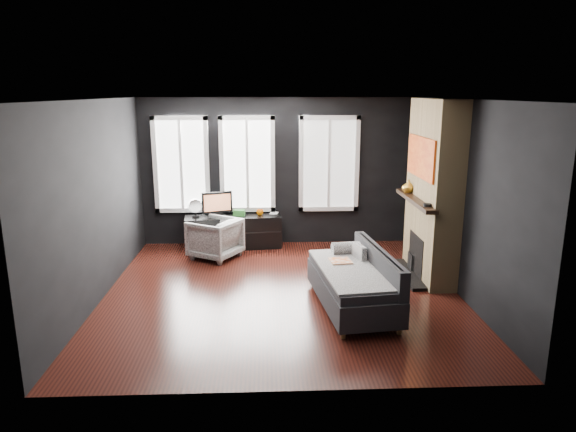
{
  "coord_description": "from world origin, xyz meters",
  "views": [
    {
      "loc": [
        -0.21,
        -6.88,
        2.8
      ],
      "look_at": [
        0.1,
        0.3,
        1.05
      ],
      "focal_mm": 32.0,
      "sensor_mm": 36.0,
      "label": 1
    }
  ],
  "objects_px": {
    "sofa": "(353,279)",
    "armchair": "(215,236)",
    "monitor": "(217,202)",
    "media_console": "(233,231)",
    "book": "(270,208)",
    "mug": "(260,212)",
    "mantel_vase": "(408,186)"
  },
  "relations": [
    {
      "from": "monitor",
      "to": "book",
      "type": "xyz_separation_m",
      "value": [
        0.96,
        0.14,
        -0.15
      ]
    },
    {
      "from": "mug",
      "to": "mantel_vase",
      "type": "bearing_deg",
      "value": -27.05
    },
    {
      "from": "sofa",
      "to": "book",
      "type": "height_order",
      "value": "sofa"
    },
    {
      "from": "media_console",
      "to": "mug",
      "type": "xyz_separation_m",
      "value": [
        0.49,
        0.02,
        0.36
      ]
    },
    {
      "from": "mug",
      "to": "media_console",
      "type": "bearing_deg",
      "value": -177.15
    },
    {
      "from": "monitor",
      "to": "media_console",
      "type": "bearing_deg",
      "value": -16.61
    },
    {
      "from": "sofa",
      "to": "book",
      "type": "bearing_deg",
      "value": 103.02
    },
    {
      "from": "armchair",
      "to": "sofa",
      "type": "bearing_deg",
      "value": 73.63
    },
    {
      "from": "sofa",
      "to": "mantel_vase",
      "type": "bearing_deg",
      "value": 48.33
    },
    {
      "from": "sofa",
      "to": "book",
      "type": "relative_size",
      "value": 9.2
    },
    {
      "from": "mug",
      "to": "monitor",
      "type": "bearing_deg",
      "value": -177.56
    },
    {
      "from": "sofa",
      "to": "monitor",
      "type": "relative_size",
      "value": 3.29
    },
    {
      "from": "sofa",
      "to": "media_console",
      "type": "xyz_separation_m",
      "value": [
        -1.73,
        2.82,
        -0.1
      ]
    },
    {
      "from": "mantel_vase",
      "to": "mug",
      "type": "bearing_deg",
      "value": 152.95
    },
    {
      "from": "armchair",
      "to": "monitor",
      "type": "relative_size",
      "value": 1.35
    },
    {
      "from": "armchair",
      "to": "book",
      "type": "relative_size",
      "value": 3.77
    },
    {
      "from": "sofa",
      "to": "mug",
      "type": "xyz_separation_m",
      "value": [
        -1.24,
        2.84,
        0.26
      ]
    },
    {
      "from": "armchair",
      "to": "monitor",
      "type": "distance_m",
      "value": 0.77
    },
    {
      "from": "armchair",
      "to": "mug",
      "type": "distance_m",
      "value": 1.04
    },
    {
      "from": "book",
      "to": "mug",
      "type": "bearing_deg",
      "value": -149.49
    },
    {
      "from": "book",
      "to": "mantel_vase",
      "type": "relative_size",
      "value": 0.96
    },
    {
      "from": "armchair",
      "to": "media_console",
      "type": "height_order",
      "value": "armchair"
    },
    {
      "from": "armchair",
      "to": "media_console",
      "type": "relative_size",
      "value": 0.44
    },
    {
      "from": "sofa",
      "to": "mantel_vase",
      "type": "height_order",
      "value": "mantel_vase"
    },
    {
      "from": "media_console",
      "to": "book",
      "type": "bearing_deg",
      "value": 4.77
    },
    {
      "from": "sofa",
      "to": "media_console",
      "type": "distance_m",
      "value": 3.31
    },
    {
      "from": "sofa",
      "to": "armchair",
      "type": "xyz_separation_m",
      "value": [
        -2.01,
        2.2,
        -0.02
      ]
    },
    {
      "from": "monitor",
      "to": "mug",
      "type": "distance_m",
      "value": 0.8
    },
    {
      "from": "armchair",
      "to": "mantel_vase",
      "type": "relative_size",
      "value": 3.61
    },
    {
      "from": "armchair",
      "to": "monitor",
      "type": "height_order",
      "value": "monitor"
    },
    {
      "from": "monitor",
      "to": "armchair",
      "type": "bearing_deg",
      "value": -108.13
    },
    {
      "from": "media_console",
      "to": "book",
      "type": "relative_size",
      "value": 8.58
    }
  ]
}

